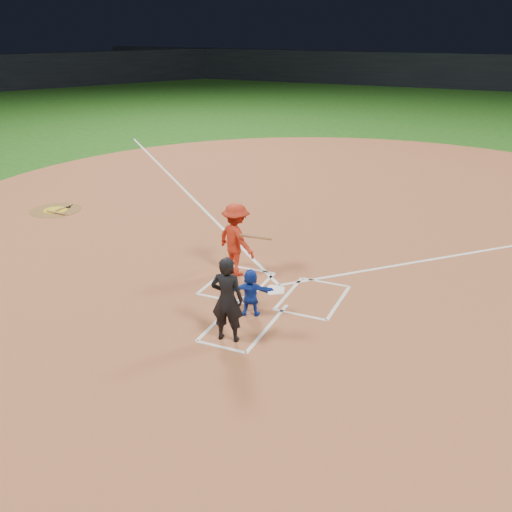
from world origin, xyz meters
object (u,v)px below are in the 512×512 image
at_px(on_deck_circle, 55,210).
at_px(catcher, 251,292).
at_px(home_plate, 274,290).
at_px(batter_at_plate, 236,240).
at_px(umpire, 227,299).

xyz_separation_m(on_deck_circle, catcher, (9.15, -4.11, 0.53)).
bearing_deg(home_plate, batter_at_plate, -22.19).
bearing_deg(on_deck_circle, home_plate, -16.88).
distance_m(home_plate, catcher, 1.43).
distance_m(on_deck_circle, umpire, 10.60).
xyz_separation_m(home_plate, batter_at_plate, (-1.24, 0.51, 0.92)).
distance_m(catcher, umpire, 1.20).
bearing_deg(on_deck_circle, catcher, -24.19).
bearing_deg(catcher, home_plate, -107.83).
relative_size(umpire, batter_at_plate, 0.97).
distance_m(on_deck_circle, batter_at_plate, 8.30).
height_order(on_deck_circle, batter_at_plate, batter_at_plate).
bearing_deg(batter_at_plate, catcher, -56.27).
relative_size(on_deck_circle, catcher, 1.59).
xyz_separation_m(catcher, umpire, (0.01, -1.14, 0.36)).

